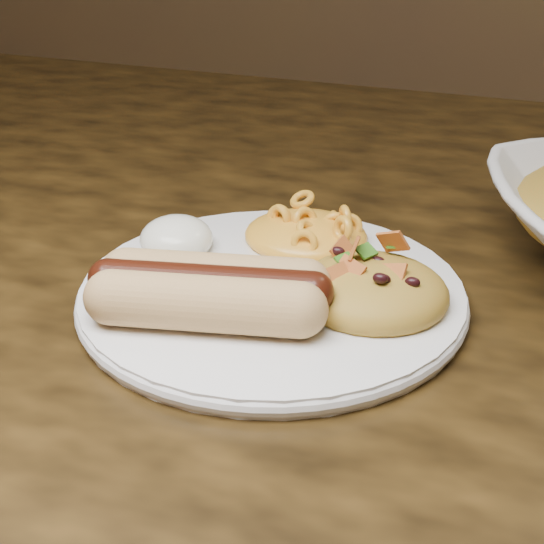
% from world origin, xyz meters
% --- Properties ---
extents(table, '(1.60, 0.90, 0.75)m').
position_xyz_m(table, '(0.00, 0.00, 0.66)').
color(table, '#432D10').
rests_on(table, floor).
extents(plate, '(0.31, 0.31, 0.01)m').
position_xyz_m(plate, '(0.09, -0.08, 0.76)').
color(plate, white).
rests_on(plate, table).
extents(hotdog, '(0.12, 0.09, 0.03)m').
position_xyz_m(hotdog, '(0.07, -0.13, 0.78)').
color(hotdog, tan).
rests_on(hotdog, plate).
extents(mac_and_cheese, '(0.10, 0.09, 0.03)m').
position_xyz_m(mac_and_cheese, '(0.09, -0.01, 0.78)').
color(mac_and_cheese, gold).
rests_on(mac_and_cheese, plate).
extents(sour_cream, '(0.06, 0.06, 0.03)m').
position_xyz_m(sour_cream, '(0.01, -0.05, 0.78)').
color(sour_cream, white).
rests_on(sour_cream, plate).
extents(taco_salad, '(0.09, 0.09, 0.04)m').
position_xyz_m(taco_salad, '(0.15, -0.08, 0.78)').
color(taco_salad, '#CE5F1A').
rests_on(taco_salad, plate).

